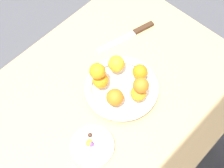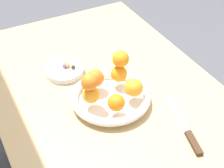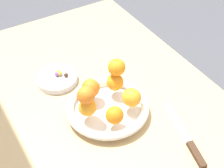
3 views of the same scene
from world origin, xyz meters
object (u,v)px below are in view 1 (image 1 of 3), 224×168
Objects in this scene: fruit_bowl at (122,88)px; orange_6 at (97,71)px; candy_ball_1 at (90,135)px; orange_3 at (115,97)px; dining_table at (101,116)px; orange_2 at (100,81)px; orange_1 at (116,64)px; orange_0 at (140,72)px; orange_4 at (138,93)px; candy_ball_2 at (91,144)px; candy_ball_3 at (89,142)px; candy_ball_0 at (89,143)px; candy_dish at (92,146)px; orange_5 at (141,85)px; knife at (131,34)px.

fruit_bowl is 4.73× the size of orange_6.
orange_3 is at bearing -171.34° from candy_ball_1.
candy_ball_1 is (0.11, 0.06, 0.12)m from dining_table.
dining_table is 18.24× the size of orange_3.
orange_2 is at bearing -137.60° from dining_table.
orange_1 is 4.06× the size of candy_ball_1.
orange_0 is 0.98× the size of orange_4.
orange_3 is at bearing -163.77° from candy_ball_2.
candy_ball_2 is at bearing 16.23° from orange_3.
orange_2 is (-0.05, -0.04, 0.16)m from dining_table.
orange_3 is 0.17m from candy_ball_3.
candy_ball_0 is 1.17× the size of candy_ball_2.
candy_dish is 0.23m from orange_2.
candy_ball_1 is at bearing -127.54° from candy_ball_2.
orange_6 is at bearing -143.87° from candy_ball_0.
orange_5 is at bearing 137.93° from dining_table.
orange_1 is at bearing 178.96° from orange_6.
dining_table is 73.56× the size of candy_ball_1.
orange_2 is at bearing -146.20° from candy_ball_0.
knife is (-0.27, -0.08, -0.12)m from orange_6.
orange_6 is at bearing -62.39° from orange_2.
fruit_bowl is 0.08m from orange_3.
orange_0 reaches higher than candy_dish.
dining_table is at bearing -150.97° from candy_ball_1.
orange_4 is at bearing -179.11° from candy_dish.
orange_2 is 1.05× the size of orange_5.
orange_4 reaches higher than orange_0.
orange_3 is (0.10, 0.09, -0.00)m from orange_1.
candy_ball_3 is (0.02, 0.02, 0.00)m from candy_ball_1.
orange_0 is 0.28m from candy_ball_1.
orange_6 is at bearing -141.58° from candy_ball_2.
dining_table is 0.19m from candy_dish.
orange_0 is (-0.17, 0.03, 0.16)m from dining_table.
orange_1 is 0.29m from candy_ball_3.
orange_2 is at bearing -67.91° from orange_4.
candy_ball_1 is at bearing -143.34° from candy_ball_0.
candy_ball_1 is (0.28, 0.03, -0.04)m from orange_0.
fruit_bowl is 0.21m from candy_ball_1.
orange_6 is 0.23m from candy_ball_3.
candy_dish is at bearing 34.88° from dining_table.
candy_dish is at bearing 0.02° from orange_5.
orange_1 reaches higher than orange_2.
orange_3 reaches higher than orange_0.
orange_5 is at bearing 46.77° from knife.
orange_5 is at bearing 179.29° from candy_ball_2.
orange_1 is (0.03, -0.08, 0.00)m from orange_0.
orange_5 is at bearing 112.68° from orange_2.
knife is (-0.44, -0.21, -0.03)m from candy_ball_3.
orange_5 reaches higher than candy_ball_3.
knife is at bearing -163.17° from orange_6.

